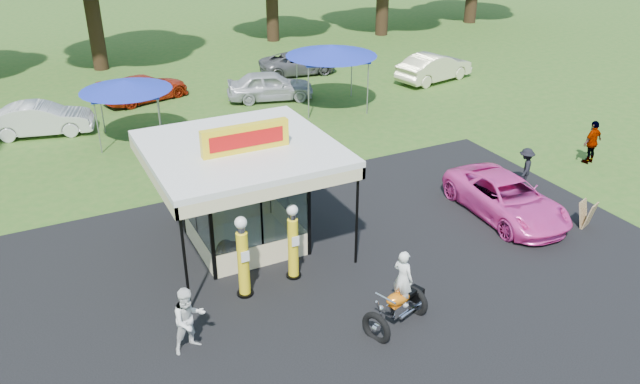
{
  "coord_description": "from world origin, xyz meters",
  "views": [
    {
      "loc": [
        -7.56,
        -11.24,
        10.28
      ],
      "look_at": [
        0.13,
        4.0,
        1.81
      ],
      "focal_mm": 35.0,
      "sensor_mm": 36.0,
      "label": 1
    }
  ],
  "objects_px": {
    "spectator_east_a": "(525,168)",
    "bg_car_e": "(434,67)",
    "bg_car_a": "(41,119)",
    "spectator_west": "(189,320)",
    "bg_car_c": "(270,86)",
    "tent_east": "(331,51)",
    "a_frame_sign": "(587,215)",
    "kiosk_car": "(223,202)",
    "spectator_east_b": "(592,142)",
    "gas_station_kiosk": "(243,194)",
    "bg_car_b": "(145,88)",
    "bg_car_d": "(298,63)",
    "pink_sedan": "(506,198)",
    "gas_pump_left": "(243,259)",
    "gas_pump_right": "(293,244)",
    "tent_west": "(126,86)",
    "motorcycle": "(400,295)"
  },
  "relations": [
    {
      "from": "spectator_east_a",
      "to": "bg_car_e",
      "type": "height_order",
      "value": "bg_car_e"
    },
    {
      "from": "spectator_east_a",
      "to": "bg_car_a",
      "type": "height_order",
      "value": "spectator_east_a"
    },
    {
      "from": "spectator_west",
      "to": "bg_car_c",
      "type": "relative_size",
      "value": 0.39
    },
    {
      "from": "bg_car_a",
      "to": "tent_east",
      "type": "height_order",
      "value": "tent_east"
    },
    {
      "from": "bg_car_c",
      "to": "a_frame_sign",
      "type": "bearing_deg",
      "value": -151.34
    },
    {
      "from": "kiosk_car",
      "to": "spectator_west",
      "type": "height_order",
      "value": "spectator_west"
    },
    {
      "from": "spectator_east_b",
      "to": "bg_car_c",
      "type": "distance_m",
      "value": 15.95
    },
    {
      "from": "gas_station_kiosk",
      "to": "bg_car_b",
      "type": "bearing_deg",
      "value": 88.18
    },
    {
      "from": "bg_car_d",
      "to": "spectator_east_a",
      "type": "bearing_deg",
      "value": -170.27
    },
    {
      "from": "pink_sedan",
      "to": "bg_car_b",
      "type": "distance_m",
      "value": 20.06
    },
    {
      "from": "gas_pump_left",
      "to": "gas_pump_right",
      "type": "xyz_separation_m",
      "value": [
        1.57,
        0.2,
        -0.05
      ]
    },
    {
      "from": "bg_car_a",
      "to": "tent_west",
      "type": "distance_m",
      "value": 4.63
    },
    {
      "from": "kiosk_car",
      "to": "bg_car_e",
      "type": "distance_m",
      "value": 19.05
    },
    {
      "from": "gas_pump_right",
      "to": "a_frame_sign",
      "type": "height_order",
      "value": "gas_pump_right"
    },
    {
      "from": "spectator_west",
      "to": "bg_car_d",
      "type": "bearing_deg",
      "value": 47.86
    },
    {
      "from": "motorcycle",
      "to": "bg_car_b",
      "type": "bearing_deg",
      "value": 75.15
    },
    {
      "from": "gas_station_kiosk",
      "to": "gas_pump_left",
      "type": "height_order",
      "value": "gas_station_kiosk"
    },
    {
      "from": "kiosk_car",
      "to": "bg_car_b",
      "type": "xyz_separation_m",
      "value": [
        0.51,
        13.93,
        0.19
      ]
    },
    {
      "from": "tent_west",
      "to": "gas_pump_right",
      "type": "bearing_deg",
      "value": -81.8
    },
    {
      "from": "pink_sedan",
      "to": "tent_west",
      "type": "bearing_deg",
      "value": 131.09
    },
    {
      "from": "tent_east",
      "to": "pink_sedan",
      "type": "bearing_deg",
      "value": -90.42
    },
    {
      "from": "gas_pump_right",
      "to": "gas_station_kiosk",
      "type": "bearing_deg",
      "value": 103.63
    },
    {
      "from": "tent_west",
      "to": "motorcycle",
      "type": "bearing_deg",
      "value": -78.0
    },
    {
      "from": "pink_sedan",
      "to": "bg_car_b",
      "type": "bearing_deg",
      "value": 117.46
    },
    {
      "from": "spectator_west",
      "to": "bg_car_b",
      "type": "height_order",
      "value": "spectator_west"
    },
    {
      "from": "gas_station_kiosk",
      "to": "spectator_east_b",
      "type": "xyz_separation_m",
      "value": [
        14.83,
        -0.27,
        -0.88
      ]
    },
    {
      "from": "a_frame_sign",
      "to": "bg_car_e",
      "type": "xyz_separation_m",
      "value": [
        5.75,
        16.34,
        0.32
      ]
    },
    {
      "from": "a_frame_sign",
      "to": "bg_car_d",
      "type": "distance_m",
      "value": 21.24
    },
    {
      "from": "gas_station_kiosk",
      "to": "bg_car_d",
      "type": "bearing_deg",
      "value": 60.18
    },
    {
      "from": "bg_car_b",
      "to": "tent_west",
      "type": "relative_size",
      "value": 1.17
    },
    {
      "from": "tent_east",
      "to": "gas_pump_left",
      "type": "bearing_deg",
      "value": -125.93
    },
    {
      "from": "bg_car_e",
      "to": "bg_car_c",
      "type": "bearing_deg",
      "value": 72.18
    },
    {
      "from": "spectator_west",
      "to": "bg_car_c",
      "type": "bearing_deg",
      "value": 50.6
    },
    {
      "from": "gas_station_kiosk",
      "to": "spectator_east_a",
      "type": "relative_size",
      "value": 3.53
    },
    {
      "from": "gas_pump_left",
      "to": "motorcycle",
      "type": "bearing_deg",
      "value": -43.1
    },
    {
      "from": "bg_car_c",
      "to": "bg_car_d",
      "type": "bearing_deg",
      "value": -25.96
    },
    {
      "from": "spectator_east_b",
      "to": "tent_west",
      "type": "relative_size",
      "value": 0.46
    },
    {
      "from": "motorcycle",
      "to": "pink_sedan",
      "type": "relative_size",
      "value": 0.45
    },
    {
      "from": "bg_car_b",
      "to": "pink_sedan",
      "type": "bearing_deg",
      "value": -172.93
    },
    {
      "from": "a_frame_sign",
      "to": "spectator_west",
      "type": "xyz_separation_m",
      "value": [
        -13.38,
        0.01,
        0.4
      ]
    },
    {
      "from": "kiosk_car",
      "to": "spectator_east_b",
      "type": "distance_m",
      "value": 15.04
    },
    {
      "from": "bg_car_c",
      "to": "tent_east",
      "type": "height_order",
      "value": "tent_east"
    },
    {
      "from": "a_frame_sign",
      "to": "bg_car_c",
      "type": "relative_size",
      "value": 0.21
    },
    {
      "from": "kiosk_car",
      "to": "bg_car_d",
      "type": "distance_m",
      "value": 17.89
    },
    {
      "from": "kiosk_car",
      "to": "bg_car_a",
      "type": "relative_size",
      "value": 0.63
    },
    {
      "from": "gas_station_kiosk",
      "to": "bg_car_a",
      "type": "distance_m",
      "value": 14.12
    },
    {
      "from": "spectator_east_a",
      "to": "spectator_east_b",
      "type": "distance_m",
      "value": 4.02
    },
    {
      "from": "a_frame_sign",
      "to": "tent_west",
      "type": "relative_size",
      "value": 0.24
    },
    {
      "from": "spectator_east_a",
      "to": "gas_station_kiosk",
      "type": "bearing_deg",
      "value": -44.18
    },
    {
      "from": "gas_pump_left",
      "to": "motorcycle",
      "type": "height_order",
      "value": "gas_pump_left"
    }
  ]
}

